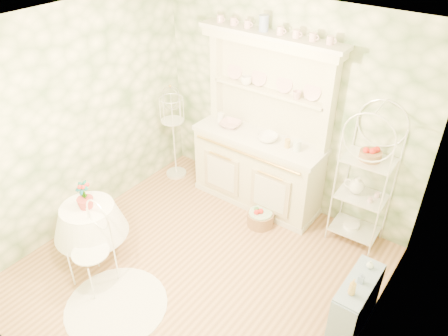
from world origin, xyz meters
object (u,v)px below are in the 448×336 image
Objects in this scene: round_table at (91,228)px; side_shelf at (355,305)px; birdcage_stand at (174,134)px; floor_basket at (260,217)px; bakers_rack at (365,181)px; kitchen_dresser at (259,127)px; cafe_chair at (91,255)px.

side_shelf is at bearing 17.06° from round_table.
floor_basket is at bearing -7.62° from birdcage_stand.
birdcage_stand is (-0.37, 1.84, 0.30)m from round_table.
round_table is at bearing -128.29° from floor_basket.
round_table is 2.32× the size of floor_basket.
bakers_rack is at bearing 23.67° from floor_basket.
kitchen_dresser is 2.85× the size of round_table.
bakers_rack is 1.25× the size of birdcage_stand.
round_table is 0.45m from cafe_chair.
round_table is (-2.35, -2.09, -0.47)m from bakers_rack.
kitchen_dresser is at bearing 78.11° from cafe_chair.
cafe_chair is at bearing -116.08° from floor_basket.
round_table reaches higher than floor_basket.
cafe_chair reaches higher than round_table.
cafe_chair reaches higher than side_shelf.
birdcage_stand is at bearing 111.32° from cafe_chair.
side_shelf is 3.36m from birdcage_stand.
birdcage_stand reaches higher than cafe_chair.
birdcage_stand is 4.04× the size of floor_basket.
cafe_chair is at bearing -156.42° from side_shelf.
side_shelf is at bearing -71.08° from bakers_rack.
cafe_chair is at bearing -39.21° from round_table.
bakers_rack is at bearing 110.33° from side_shelf.
birdcage_stand is at bearing 172.38° from floor_basket.
cafe_chair is at bearing -104.65° from kitchen_dresser.
round_table is 2.08m from floor_basket.
kitchen_dresser is at bearing 147.13° from side_shelf.
side_shelf is at bearing -16.87° from birdcage_stand.
floor_basket is (1.64, -0.22, -0.59)m from birdcage_stand.
cafe_chair is (-2.00, -2.37, -0.46)m from bakers_rack.
birdcage_stand reaches higher than side_shelf.
birdcage_stand is at bearing 161.83° from side_shelf.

